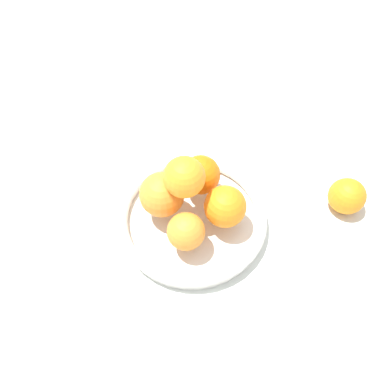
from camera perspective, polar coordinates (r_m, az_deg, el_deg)
The scene contains 4 objects.
ground_plane at distance 0.74m, azimuth 0.00°, elevation -4.69°, with size 4.00×4.00×0.00m, color silver.
fruit_bowl at distance 0.73m, azimuth 0.00°, elevation -3.94°, with size 0.29×0.29×0.04m.
orange_pile at distance 0.67m, azimuth -0.23°, elevation -0.44°, with size 0.18×0.18×0.14m.
stray_orange at distance 0.79m, azimuth 22.53°, elevation -0.58°, with size 0.07×0.07×0.07m, color orange.
Camera 1 is at (0.37, -0.10, 0.64)m, focal length 35.00 mm.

